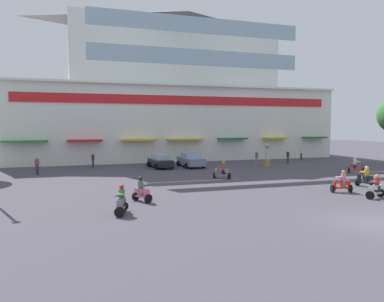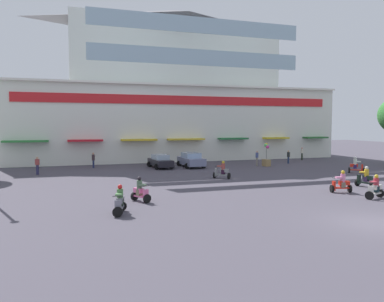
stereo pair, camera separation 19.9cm
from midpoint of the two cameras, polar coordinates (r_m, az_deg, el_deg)
name	(u,v)px [view 2 (the right image)]	position (r m, az deg, el deg)	size (l,w,h in m)	color
ground_plane	(249,182)	(30.40, 8.78, -4.72)	(128.00, 128.00, 0.00)	#49444F
colonial_building	(172,94)	(52.39, -2.93, 8.57)	(42.44, 18.09, 20.15)	silver
parked_car_0	(160,161)	(39.80, -4.68, -1.55)	(2.44, 4.32, 1.43)	black
parked_car_1	(191,160)	(40.42, 0.01, -1.36)	(2.51, 4.43, 1.57)	slate
scooter_rider_0	(140,191)	(22.76, -7.58, -6.11)	(1.10, 1.38, 1.51)	black
scooter_rider_1	(365,178)	(30.60, 24.96, -3.78)	(0.85, 1.42, 1.55)	black
scooter_rider_3	(222,171)	(32.10, 4.76, -3.08)	(1.42, 1.34, 1.54)	black
scooter_rider_4	(375,189)	(26.18, 26.25, -5.14)	(1.51, 0.94, 1.51)	black
scooter_rider_5	(356,166)	(38.79, 23.79, -2.13)	(1.41, 1.26, 1.59)	black
scooter_rider_6	(341,184)	(27.53, 21.92, -4.61)	(1.45, 0.90, 1.51)	black
scooter_rider_7	(120,202)	(19.88, -10.62, -7.61)	(0.92, 1.58, 1.52)	black
pedestrian_0	(288,156)	(45.58, 14.54, -0.75)	(0.43, 0.43, 1.56)	#1E2D4D
pedestrian_1	(37,165)	(37.23, -22.29, -1.92)	(0.56, 0.56, 1.65)	#2B294D
pedestrian_2	(302,153)	(50.45, 16.46, -0.24)	(0.43, 0.43, 1.65)	black
pedestrian_3	(257,157)	(42.27, 9.97, -0.94)	(0.45, 0.45, 1.68)	gray
pedestrian_4	(93,159)	(41.08, -14.61, -1.19)	(0.37, 0.37, 1.63)	#1D244A
balloon_vendor_cart	(266,158)	(42.14, 11.36, -0.98)	(0.67, 0.94, 2.56)	olive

